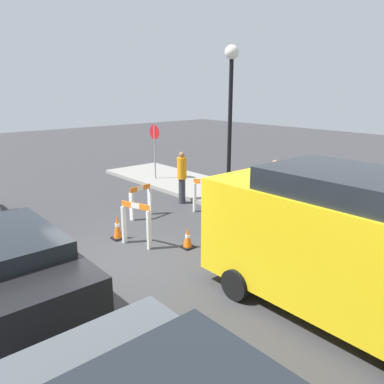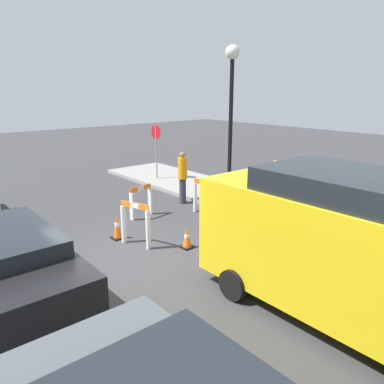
{
  "view_description": "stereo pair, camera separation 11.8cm",
  "coord_description": "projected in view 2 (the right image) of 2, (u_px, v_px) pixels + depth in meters",
  "views": [
    {
      "loc": [
        6.81,
        -3.76,
        3.87
      ],
      "look_at": [
        -1.02,
        3.02,
        1.0
      ],
      "focal_mm": 35.0,
      "sensor_mm": 36.0,
      "label": 1
    },
    {
      "loc": [
        6.89,
        -3.67,
        3.87
      ],
      "look_at": [
        -1.02,
        3.02,
        1.0
      ],
      "focal_mm": 35.0,
      "sensor_mm": 36.0,
      "label": 2
    }
  ],
  "objects": [
    {
      "name": "stop_sign",
      "position": [
        156.0,
        143.0,
        15.72
      ],
      "size": [
        0.6,
        0.06,
        2.28
      ],
      "rotation": [
        0.0,
        0.0,
        3.2
      ],
      "color": "gray",
      "rests_on": "sidewalk_slab"
    },
    {
      "name": "barricade_2",
      "position": [
        141.0,
        200.0,
        11.55
      ],
      "size": [
        0.26,
        0.82,
        1.0
      ],
      "rotation": [
        0.0,
        0.0,
        4.87
      ],
      "color": "white",
      "rests_on": "ground_plane"
    },
    {
      "name": "parked_car_1",
      "position": [
        2.0,
        274.0,
        6.12
      ],
      "size": [
        4.03,
        1.94,
        1.67
      ],
      "color": "black",
      "rests_on": "ground_plane"
    },
    {
      "name": "traffic_cone_3",
      "position": [
        223.0,
        208.0,
        11.74
      ],
      "size": [
        0.3,
        0.3,
        0.54
      ],
      "color": "black",
      "rests_on": "ground_plane"
    },
    {
      "name": "ground_plane",
      "position": [
        119.0,
        267.0,
        8.39
      ],
      "size": [
        60.0,
        60.0,
        0.0
      ],
      "primitive_type": "plane",
      "color": "#38383A"
    },
    {
      "name": "traffic_cone_0",
      "position": [
        187.0,
        238.0,
        9.36
      ],
      "size": [
        0.3,
        0.3,
        0.53
      ],
      "color": "black",
      "rests_on": "ground_plane"
    },
    {
      "name": "person_pedestrian",
      "position": [
        275.0,
        184.0,
        11.65
      ],
      "size": [
        0.44,
        0.44,
        1.61
      ],
      "rotation": [
        0.0,
        0.0,
        2.95
      ],
      "color": "#33333D",
      "rests_on": "sidewalk_slab"
    },
    {
      "name": "person_worker",
      "position": [
        183.0,
        176.0,
        12.83
      ],
      "size": [
        0.45,
        0.45,
        1.81
      ],
      "rotation": [
        0.0,
        0.0,
        -0.73
      ],
      "color": "#33333D",
      "rests_on": "ground_plane"
    },
    {
      "name": "barricade_0",
      "position": [
        228.0,
        220.0,
        9.7
      ],
      "size": [
        0.39,
        0.89,
        1.06
      ],
      "rotation": [
        0.0,
        0.0,
        1.87
      ],
      "color": "white",
      "rests_on": "ground_plane"
    },
    {
      "name": "barricade_1",
      "position": [
        204.0,
        196.0,
        11.88
      ],
      "size": [
        0.71,
        0.35,
        1.11
      ],
      "rotation": [
        0.0,
        0.0,
        3.47
      ],
      "color": "white",
      "rests_on": "ground_plane"
    },
    {
      "name": "traffic_cone_2",
      "position": [
        117.0,
        227.0,
        9.92
      ],
      "size": [
        0.3,
        0.3,
        0.67
      ],
      "color": "black",
      "rests_on": "ground_plane"
    },
    {
      "name": "barricade_3",
      "position": [
        135.0,
        223.0,
        9.4
      ],
      "size": [
        0.85,
        0.41,
        1.14
      ],
      "rotation": [
        0.0,
        0.0,
        6.62
      ],
      "color": "white",
      "rests_on": "ground_plane"
    },
    {
      "name": "streetlamp_post",
      "position": [
        231.0,
        105.0,
        11.75
      ],
      "size": [
        0.44,
        0.44,
        5.01
      ],
      "color": "black",
      "rests_on": "sidewalk_slab"
    },
    {
      "name": "sidewalk_slab",
      "position": [
        281.0,
        211.0,
        12.05
      ],
      "size": [
        18.0,
        2.84,
        0.14
      ],
      "color": "gray",
      "rests_on": "ground_plane"
    },
    {
      "name": "work_van",
      "position": [
        346.0,
        242.0,
        6.23
      ],
      "size": [
        5.11,
        2.21,
        2.59
      ],
      "color": "yellow",
      "rests_on": "ground_plane"
    },
    {
      "name": "traffic_cone_1",
      "position": [
        217.0,
        214.0,
        11.12
      ],
      "size": [
        0.3,
        0.3,
        0.57
      ],
      "color": "black",
      "rests_on": "ground_plane"
    }
  ]
}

